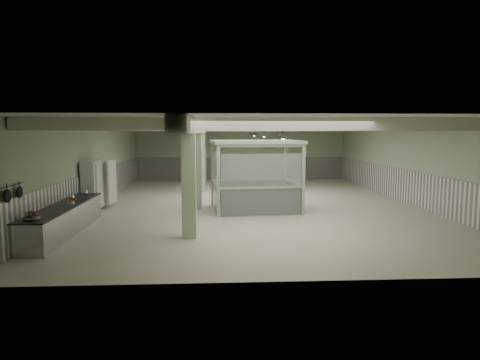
{
  "coord_description": "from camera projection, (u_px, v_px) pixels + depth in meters",
  "views": [
    {
      "loc": [
        -1.68,
        -18.86,
        3.22
      ],
      "look_at": [
        -0.72,
        -1.9,
        1.3
      ],
      "focal_mm": 32.0,
      "sensor_mm": 36.0,
      "label": 1
    }
  ],
  "objects": [
    {
      "name": "wall_right",
      "position": [
        408.0,
        163.0,
        19.36
      ],
      "size": [
        0.02,
        20.0,
        3.6
      ],
      "primitive_type": "cube",
      "color": "#96A987",
      "rests_on": "floor"
    },
    {
      "name": "skillet_near",
      "position": [
        7.0,
        196.0,
        10.64
      ],
      "size": [
        0.04,
        0.34,
        0.34
      ],
      "primitive_type": "cylinder",
      "rotation": [
        0.0,
        1.57,
        0.0
      ],
      "color": "black",
      "rests_on": "hook_rail"
    },
    {
      "name": "floor",
      "position": [
        254.0,
        204.0,
        19.17
      ],
      "size": [
        20.0,
        20.0,
        0.0
      ],
      "primitive_type": "plane",
      "color": "beige",
      "rests_on": "ground"
    },
    {
      "name": "pitcher_far",
      "position": [
        86.0,
        192.0,
        15.58
      ],
      "size": [
        0.21,
        0.23,
        0.25
      ],
      "primitive_type": null,
      "rotation": [
        0.0,
        0.0,
        -0.24
      ],
      "color": "#ADADB2",
      "rests_on": "prep_counter"
    },
    {
      "name": "wall_left",
      "position": [
        94.0,
        165.0,
        18.57
      ],
      "size": [
        0.02,
        20.0,
        3.6
      ],
      "primitive_type": "cube",
      "color": "#96A987",
      "rests_on": "floor"
    },
    {
      "name": "skillet_far",
      "position": [
        20.0,
        192.0,
        11.31
      ],
      "size": [
        0.04,
        0.3,
        0.3
      ],
      "primitive_type": "cylinder",
      "rotation": [
        0.0,
        1.57,
        0.0
      ],
      "color": "black",
      "rests_on": "hook_rail"
    },
    {
      "name": "beam_a",
      "position": [
        279.0,
        124.0,
        11.34
      ],
      "size": [
        13.9,
        0.35,
        0.32
      ],
      "primitive_type": "cube",
      "color": "silver",
      "rests_on": "ceiling"
    },
    {
      "name": "wainscot_left",
      "position": [
        95.0,
        189.0,
        18.69
      ],
      "size": [
        0.05,
        19.9,
        1.5
      ],
      "primitive_type": "cube",
      "color": "white",
      "rests_on": "floor"
    },
    {
      "name": "beam_f",
      "position": [
        246.0,
        128.0,
        23.74
      ],
      "size": [
        13.9,
        0.35,
        0.32
      ],
      "primitive_type": "cube",
      "color": "silver",
      "rests_on": "ceiling"
    },
    {
      "name": "column_d",
      "position": [
        203.0,
        155.0,
        26.76
      ],
      "size": [
        0.42,
        0.42,
        3.6
      ],
      "primitive_type": "cube",
      "color": "#ACC7A0",
      "rests_on": "floor"
    },
    {
      "name": "orange_bowl",
      "position": [
        71.0,
        203.0,
        13.76
      ],
      "size": [
        0.26,
        0.26,
        0.08
      ],
      "primitive_type": "cylinder",
      "rotation": [
        0.0,
        0.0,
        0.19
      ],
      "color": "#B2B2B7",
      "rests_on": "prep_counter"
    },
    {
      "name": "walkin_cooler",
      "position": [
        96.0,
        187.0,
        17.55
      ],
      "size": [
        0.78,
        2.11,
        1.94
      ],
      "color": "silver",
      "rests_on": "floor"
    },
    {
      "name": "veg_colander",
      "position": [
        32.0,
        216.0,
        11.33
      ],
      "size": [
        0.6,
        0.6,
        0.21
      ],
      "primitive_type": null,
      "rotation": [
        0.0,
        0.0,
        0.39
      ],
      "color": "#444449",
      "rests_on": "prep_counter"
    },
    {
      "name": "column_b",
      "position": [
        196.0,
        166.0,
        17.83
      ],
      "size": [
        0.42,
        0.42,
        3.6
      ],
      "primitive_type": "cube",
      "color": "#ACC7A0",
      "rests_on": "floor"
    },
    {
      "name": "guard_booth",
      "position": [
        255.0,
        164.0,
        17.59
      ],
      "size": [
        3.79,
        3.29,
        2.87
      ],
      "rotation": [
        0.0,
        0.0,
        0.09
      ],
      "color": "#9DB490",
      "rests_on": "floor"
    },
    {
      "name": "prep_counter",
      "position": [
        63.0,
        219.0,
        13.56
      ],
      "size": [
        0.96,
        5.52,
        0.91
      ],
      "color": "#ADADB2",
      "rests_on": "floor"
    },
    {
      "name": "filing_cabinet",
      "position": [
        295.0,
        194.0,
        18.43
      ],
      "size": [
        0.4,
        0.54,
        1.13
      ],
      "primitive_type": "cube",
      "rotation": [
        0.0,
        0.0,
        -0.07
      ],
      "color": "#5D5D4E",
      "rests_on": "floor"
    },
    {
      "name": "wainscot_right",
      "position": [
        406.0,
        186.0,
        19.47
      ],
      "size": [
        0.05,
        19.9,
        1.5
      ],
      "primitive_type": "cube",
      "color": "white",
      "rests_on": "floor"
    },
    {
      "name": "pendant_mid",
      "position": [
        264.0,
        136.0,
        19.35
      ],
      "size": [
        0.44,
        0.44,
        0.22
      ],
      "primitive_type": "cone",
      "rotation": [
        3.14,
        0.0,
        0.0
      ],
      "color": "#2F3C2D",
      "rests_on": "ceiling"
    },
    {
      "name": "column_c",
      "position": [
        201.0,
        159.0,
        22.79
      ],
      "size": [
        0.42,
        0.42,
        3.6
      ],
      "primitive_type": "cube",
      "color": "#ACC7A0",
      "rests_on": "floor"
    },
    {
      "name": "column_a",
      "position": [
        189.0,
        179.0,
        12.87
      ],
      "size": [
        0.42,
        0.42,
        3.6
      ],
      "primitive_type": "cube",
      "color": "#ACC7A0",
      "rests_on": "floor"
    },
    {
      "name": "wall_front",
      "position": [
        295.0,
        199.0,
        9.04
      ],
      "size": [
        14.0,
        0.02,
        3.6
      ],
      "primitive_type": "cube",
      "color": "#96A987",
      "rests_on": "floor"
    },
    {
      "name": "beam_d",
      "position": [
        254.0,
        127.0,
        18.78
      ],
      "size": [
        13.9,
        0.35,
        0.32
      ],
      "primitive_type": "cube",
      "color": "silver",
      "rests_on": "ceiling"
    },
    {
      "name": "ceiling",
      "position": [
        254.0,
        123.0,
        18.76
      ],
      "size": [
        14.0,
        20.0,
        0.02
      ],
      "primitive_type": "cube",
      "color": "beige",
      "rests_on": "wall_back"
    },
    {
      "name": "beam_c",
      "position": [
        260.0,
        127.0,
        16.3
      ],
      "size": [
        13.9,
        0.35,
        0.32
      ],
      "primitive_type": "cube",
      "color": "silver",
      "rests_on": "ceiling"
    },
    {
      "name": "wainscot_back",
      "position": [
        241.0,
        168.0,
        28.98
      ],
      "size": [
        13.9,
        0.05,
        1.5
      ],
      "primitive_type": "cube",
      "color": "white",
      "rests_on": "floor"
    },
    {
      "name": "beam_g",
      "position": [
        243.0,
        128.0,
        26.22
      ],
      "size": [
        13.9,
        0.35,
        0.32
      ],
      "primitive_type": "cube",
      "color": "silver",
      "rests_on": "ceiling"
    },
    {
      "name": "beam_b",
      "position": [
        268.0,
        126.0,
        13.82
      ],
      "size": [
        13.9,
        0.35,
        0.32
      ],
      "primitive_type": "cube",
      "color": "silver",
      "rests_on": "ceiling"
    },
    {
      "name": "wall_back",
      "position": [
        241.0,
        153.0,
        28.89
      ],
      "size": [
        14.0,
        0.02,
        3.6
      ],
      "primitive_type": "cube",
      "color": "#96A987",
      "rests_on": "floor"
    },
    {
      "name": "pitcher_near",
      "position": [
        72.0,
        197.0,
        14.46
      ],
      "size": [
        0.24,
        0.26,
        0.26
      ],
      "primitive_type": null,
      "rotation": [
        0.0,
        0.0,
        -0.39
      ],
      "color": "#ADADB2",
      "rests_on": "prep_counter"
    },
    {
      "name": "beam_e",
      "position": [
        250.0,
        128.0,
        21.26
      ],
      "size": [
        13.9,
        0.35,
        0.32
      ],
      "primitive_type": "cube",
      "color": "silver",
      "rests_on": "ceiling"
    },
    {
      "name": "pendant_back",
      "position": [
        254.0,
        135.0,
        24.31
      ],
      "size": [
        0.44,
        0.44,
        0.22
      ],
      "primitive_type": "cone",
      "rotation": [
        3.14,
        0.0,
        0.0
      ],
      "color": "#2F3C2D",
      "rests_on": "ceiling"
    },
    {
      "name": "girder",
      "position": [
        197.0,
        128.0,
        18.65
      ],
      "size": [
        0.45,
        19.9,
        0.4
      ],
      "primitive_type": "cube",
      "color": "silver",
      "rests_on": "ceiling"
    },
    {
      "name": "pendant_front",
      "position": [
        283.0,
        137.0,
        13.89
      ],
      "size": [
        0.44,
        0.44,
        0.22
      ],
      "primitive_type": "cone",
      "rotation": [
        3.14,
        0.0,
        0.0
      ],
      "color": "#2F3C2D",
      "rests_on": "ceiling"
    },
    {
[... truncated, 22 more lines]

